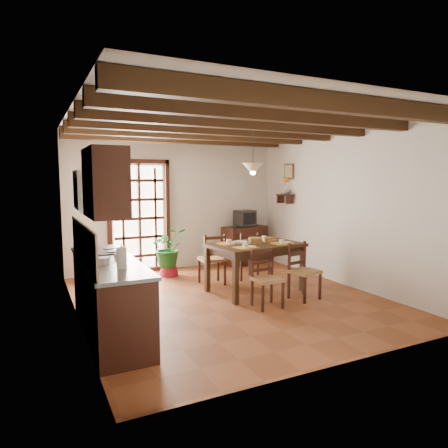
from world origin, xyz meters
TOP-DOWN VIEW (x-y plane):
  - ground_plane at (0.00, 0.00)m, footprint 5.00×5.00m
  - room_shell at (0.00, 0.00)m, footprint 4.52×5.02m
  - ceiling_beams at (0.00, 0.00)m, footprint 4.50×4.34m
  - french_door at (-0.80, 2.45)m, footprint 1.26×0.11m
  - kitchen_counter at (-1.96, -0.60)m, footprint 0.64×2.25m
  - upper_cabinet at (-2.08, -1.30)m, footprint 0.35×0.80m
  - range_hood at (-2.05, -0.05)m, footprint 0.38×0.60m
  - counter_items at (-1.95, -0.51)m, footprint 0.50×1.43m
  - dining_table at (0.59, 0.22)m, footprint 1.61×1.14m
  - chair_near_left at (0.32, -0.59)m, footprint 0.40×0.38m
  - chair_near_right at (1.06, -0.50)m, footprint 0.48×0.46m
  - chair_far_left at (0.12, 0.94)m, footprint 0.46×0.44m
  - chair_far_right at (0.87, 1.03)m, footprint 0.42×0.41m
  - table_setting at (0.59, 0.22)m, footprint 1.10×0.73m
  - table_bowl at (0.32, 0.24)m, footprint 0.28×0.28m
  - sideboard at (1.51, 2.23)m, footprint 1.05×0.60m
  - crt_tv at (1.51, 2.22)m, footprint 0.44×0.41m
  - fuse_box at (1.50, 2.48)m, footprint 0.25×0.03m
  - plant_pot at (-0.38, 1.89)m, footprint 0.38×0.38m
  - potted_plant at (-0.38, 1.89)m, footprint 1.83×1.58m
  - wall_shelf at (2.14, 1.60)m, footprint 0.20×0.42m
  - shelf_vase at (2.14, 1.60)m, footprint 0.15×0.15m
  - shelf_flowers at (2.14, 1.60)m, footprint 0.14×0.14m
  - framed_picture at (2.22, 1.60)m, footprint 0.03×0.32m
  - pendant_lamp at (0.59, 0.32)m, footprint 0.36×0.36m

SIDE VIEW (x-z plane):
  - ground_plane at x=0.00m, z-range 0.00..0.00m
  - plant_pot at x=-0.38m, z-range -0.01..0.23m
  - chair_near_left at x=0.32m, z-range -0.16..0.69m
  - chair_far_right at x=0.87m, z-range -0.17..0.72m
  - chair_near_right at x=1.06m, z-range -0.17..0.73m
  - chair_far_left at x=0.12m, z-range -0.17..0.75m
  - sideboard at x=1.51m, z-range 0.00..0.84m
  - kitchen_counter at x=-1.96m, z-range -0.22..1.16m
  - potted_plant at x=-0.38m, z-range -0.43..1.57m
  - dining_table at x=0.59m, z-range 0.30..1.12m
  - table_bowl at x=0.32m, z-range 0.82..0.87m
  - table_setting at x=0.59m, z-range 0.87..0.96m
  - counter_items at x=-1.95m, z-range 0.83..1.08m
  - crt_tv at x=1.51m, z-range 0.86..1.20m
  - french_door at x=-0.80m, z-range 0.02..2.34m
  - wall_shelf at x=2.14m, z-range 1.41..1.61m
  - shelf_vase at x=2.14m, z-range 1.57..1.73m
  - range_hood at x=-2.05m, z-range 1.46..2.00m
  - fuse_box at x=1.50m, z-range 1.59..1.91m
  - room_shell at x=0.00m, z-range 0.41..3.22m
  - upper_cabinet at x=-2.08m, z-range 1.50..2.20m
  - shelf_flowers at x=2.14m, z-range 1.68..2.04m
  - framed_picture at x=2.22m, z-range 1.89..2.21m
  - pendant_lamp at x=0.59m, z-range 1.66..2.50m
  - ceiling_beams at x=0.00m, z-range 2.59..2.79m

